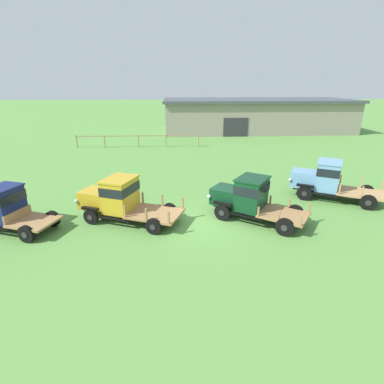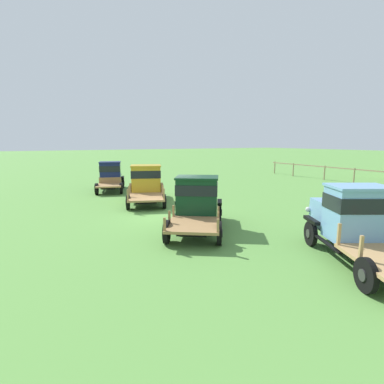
% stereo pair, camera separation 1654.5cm
% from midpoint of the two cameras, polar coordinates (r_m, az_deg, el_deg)
% --- Properties ---
extents(ground_plane, '(240.00, 240.00, 0.00)m').
position_cam_midpoint_polar(ground_plane, '(12.49, 28.37, -15.85)').
color(ground_plane, '#5B9342').
extents(paddock_fence, '(13.37, 0.53, 1.37)m').
position_cam_midpoint_polar(paddock_fence, '(31.25, 38.44, -0.11)').
color(paddock_fence, '#997F60').
rests_on(paddock_fence, ground).
extents(vintage_truck_foreground_near, '(4.77, 2.96, 2.15)m').
position_cam_midpoint_polar(vintage_truck_foreground_near, '(18.58, 2.32, -2.91)').
color(vintage_truck_foreground_near, black).
rests_on(vintage_truck_foreground_near, ground).
extents(vintage_truck_second_in_line, '(5.61, 3.63, 2.22)m').
position_cam_midpoint_polar(vintage_truck_second_in_line, '(15.10, 15.64, -6.03)').
color(vintage_truck_second_in_line, black).
rests_on(vintage_truck_second_in_line, ground).
extents(vintage_truck_midrow_center, '(5.02, 4.23, 2.20)m').
position_cam_midpoint_polar(vintage_truck_midrow_center, '(11.51, 39.34, -12.79)').
color(vintage_truck_midrow_center, black).
rests_on(vintage_truck_midrow_center, ground).
extents(vintage_truck_far_side, '(5.40, 4.05, 2.30)m').
position_cam_midpoint_polar(vintage_truck_far_side, '(13.55, 65.65, -13.01)').
color(vintage_truck_far_side, black).
rests_on(vintage_truck_far_side, ground).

